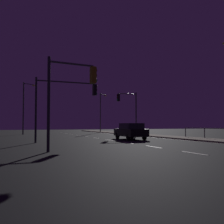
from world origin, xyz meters
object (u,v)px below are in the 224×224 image
(street_lamp_across_street, at_px, (25,103))
(street_lamp_corner, at_px, (101,108))
(traffic_light_far_center, at_px, (71,87))
(car, at_px, (131,131))
(traffic_light_overhead_east, at_px, (128,105))
(traffic_light_far_right, at_px, (65,97))

(street_lamp_across_street, bearing_deg, street_lamp_corner, 23.25)
(traffic_light_far_center, height_order, street_lamp_corner, street_lamp_corner)
(car, xyz_separation_m, traffic_light_overhead_east, (3.45, 8.04, 3.15))
(car, height_order, street_lamp_corner, street_lamp_corner)
(traffic_light_far_right, relative_size, street_lamp_across_street, 0.69)
(traffic_light_far_center, bearing_deg, traffic_light_far_right, 81.41)
(traffic_light_far_center, relative_size, street_lamp_corner, 0.71)
(traffic_light_far_center, xyz_separation_m, street_lamp_across_street, (-0.99, 26.17, 1.04))
(traffic_light_far_right, distance_m, traffic_light_far_center, 7.39)
(traffic_light_far_right, bearing_deg, traffic_light_far_center, -98.59)
(car, relative_size, street_lamp_across_street, 0.59)
(traffic_light_far_right, relative_size, traffic_light_far_center, 1.03)
(traffic_light_far_right, distance_m, street_lamp_across_street, 19.01)
(traffic_light_overhead_east, distance_m, traffic_light_far_center, 20.38)
(car, distance_m, traffic_light_far_right, 7.50)
(traffic_light_far_right, bearing_deg, traffic_light_overhead_east, 43.59)
(traffic_light_far_right, height_order, street_lamp_across_street, street_lamp_across_street)
(traffic_light_overhead_east, xyz_separation_m, traffic_light_far_right, (-10.16, -9.68, -0.24))
(traffic_light_far_right, bearing_deg, street_lamp_across_street, 96.34)
(car, xyz_separation_m, traffic_light_far_right, (-6.72, -1.64, 2.91))
(street_lamp_corner, bearing_deg, car, -102.05)
(traffic_light_overhead_east, height_order, traffic_light_far_right, traffic_light_overhead_east)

